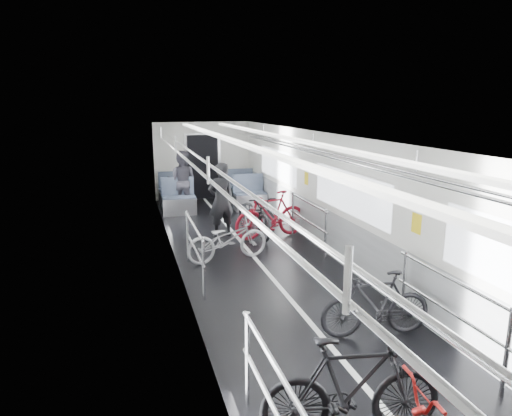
{
  "coord_description": "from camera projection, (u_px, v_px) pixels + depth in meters",
  "views": [
    {
      "loc": [
        -2.31,
        -7.21,
        2.96
      ],
      "look_at": [
        0.0,
        0.88,
        1.02
      ],
      "focal_mm": 32.0,
      "sensor_mm": 36.0,
      "label": 1
    }
  ],
  "objects": [
    {
      "name": "person_seated",
      "position": [
        182.0,
        181.0,
        12.64
      ],
      "size": [
        0.99,
        0.88,
        1.7
      ],
      "primitive_type": "imported",
      "rotation": [
        0.0,
        0.0,
        2.8
      ],
      "color": "#323038",
      "rests_on": "floor"
    },
    {
      "name": "bike_right_near",
      "position": [
        376.0,
        304.0,
        5.86
      ],
      "size": [
        1.51,
        0.59,
        0.88
      ],
      "primitive_type": "imported",
      "rotation": [
        0.0,
        0.0,
        -1.69
      ],
      "color": "black",
      "rests_on": "floor"
    },
    {
      "name": "bike_left_far",
      "position": [
        227.0,
        239.0,
        8.71
      ],
      "size": [
        1.71,
        0.86,
        0.86
      ],
      "primitive_type": "imported",
      "rotation": [
        0.0,
        0.0,
        1.75
      ],
      "color": "#B9B9BE",
      "rests_on": "floor"
    },
    {
      "name": "person_standing",
      "position": [
        221.0,
        200.0,
        10.21
      ],
      "size": [
        0.7,
        0.54,
        1.69
      ],
      "primitive_type": "imported",
      "rotation": [
        0.0,
        0.0,
        3.39
      ],
      "color": "black",
      "rests_on": "floor"
    },
    {
      "name": "bike_right_far",
      "position": [
        271.0,
        215.0,
        10.18
      ],
      "size": [
        1.82,
        0.8,
        1.06
      ],
      "primitive_type": "imported",
      "rotation": [
        0.0,
        0.0,
        -1.4
      ],
      "color": "maroon",
      "rests_on": "floor"
    },
    {
      "name": "car_shell",
      "position": [
        244.0,
        194.0,
        9.45
      ],
      "size": [
        3.02,
        14.01,
        2.41
      ],
      "color": "black",
      "rests_on": "ground"
    },
    {
      "name": "bike_left_mid",
      "position": [
        352.0,
        388.0,
        4.04
      ],
      "size": [
        1.72,
        0.73,
        1.0
      ],
      "primitive_type": "imported",
      "rotation": [
        0.0,
        0.0,
        1.41
      ],
      "color": "black",
      "rests_on": "floor"
    },
    {
      "name": "bike_aisle",
      "position": [
        254.0,
        215.0,
        10.4
      ],
      "size": [
        0.84,
        1.87,
        0.95
      ],
      "primitive_type": "imported",
      "rotation": [
        0.0,
        0.0,
        0.12
      ],
      "color": "black",
      "rests_on": "floor"
    }
  ]
}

